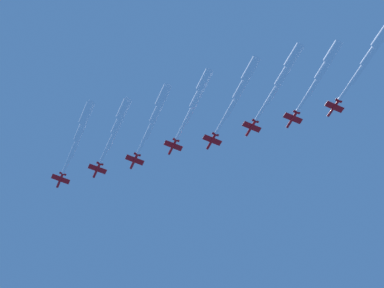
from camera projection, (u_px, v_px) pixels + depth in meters
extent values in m
cylinder|color=red|center=(60.00, 180.00, 262.38)|extent=(1.64, 9.05, 1.12)
cone|color=white|center=(57.00, 188.00, 264.87)|extent=(1.14, 1.36, 1.07)
cylinder|color=black|center=(63.00, 172.00, 260.05)|extent=(0.87, 0.65, 0.84)
ellipsoid|color=black|center=(59.00, 182.00, 263.75)|extent=(0.88, 1.94, 0.69)
cube|color=red|center=(61.00, 179.00, 262.08)|extent=(8.54, 3.18, 0.31)
cube|color=white|center=(53.00, 176.00, 261.33)|extent=(0.83, 2.34, 0.11)
cube|color=white|center=(69.00, 182.00, 262.95)|extent=(0.83, 2.34, 0.11)
cube|color=red|center=(63.00, 174.00, 260.53)|extent=(3.26, 1.28, 0.16)
cube|color=white|center=(63.00, 173.00, 261.33)|extent=(0.24, 1.41, 1.90)
cylinder|color=white|center=(67.00, 164.00, 257.56)|extent=(2.06, 11.04, 1.43)
cylinder|color=white|center=(74.00, 148.00, 252.93)|extent=(2.78, 11.08, 2.14)
cylinder|color=white|center=(81.00, 131.00, 248.16)|extent=(3.49, 11.12, 2.85)
cylinder|color=white|center=(87.00, 113.00, 243.38)|extent=(4.20, 11.16, 3.57)
cylinder|color=red|center=(97.00, 170.00, 260.02)|extent=(1.68, 9.05, 1.11)
cone|color=white|center=(93.00, 178.00, 262.50)|extent=(1.13, 1.36, 1.05)
cylinder|color=black|center=(101.00, 162.00, 257.70)|extent=(0.87, 0.65, 0.83)
ellipsoid|color=black|center=(96.00, 172.00, 261.39)|extent=(0.88, 1.94, 0.69)
cube|color=red|center=(97.00, 169.00, 259.72)|extent=(8.55, 3.23, 0.22)
cube|color=white|center=(89.00, 166.00, 258.86)|extent=(0.84, 2.34, 0.11)
cube|color=white|center=(105.00, 172.00, 260.69)|extent=(0.84, 2.34, 0.11)
cube|color=red|center=(100.00, 164.00, 258.17)|extent=(3.26, 1.30, 0.13)
cube|color=white|center=(100.00, 162.00, 258.97)|extent=(0.23, 1.41, 1.90)
cylinder|color=white|center=(104.00, 154.00, 255.48)|extent=(2.02, 9.78, 1.41)
cylinder|color=white|center=(112.00, 140.00, 251.41)|extent=(2.73, 9.82, 2.12)
cylinder|color=white|center=(118.00, 125.00, 247.18)|extent=(3.43, 9.87, 2.83)
cylinder|color=white|center=(124.00, 109.00, 242.93)|extent=(4.14, 9.91, 3.53)
cylinder|color=red|center=(134.00, 161.00, 256.81)|extent=(1.50, 9.04, 1.14)
cone|color=white|center=(130.00, 169.00, 259.31)|extent=(1.13, 1.34, 1.08)
cylinder|color=black|center=(138.00, 153.00, 254.46)|extent=(0.88, 0.63, 0.85)
ellipsoid|color=black|center=(133.00, 164.00, 258.19)|extent=(0.86, 1.93, 0.71)
cube|color=red|center=(135.00, 160.00, 256.50)|extent=(8.50, 3.04, 0.42)
cube|color=white|center=(127.00, 157.00, 255.83)|extent=(0.79, 2.33, 0.12)
cube|color=white|center=(143.00, 163.00, 257.29)|extent=(0.79, 2.33, 0.12)
cube|color=red|center=(137.00, 154.00, 254.94)|extent=(3.24, 1.23, 0.21)
cube|color=white|center=(138.00, 153.00, 255.74)|extent=(0.24, 1.41, 1.90)
cylinder|color=white|center=(142.00, 145.00, 252.14)|extent=(1.85, 10.13, 1.45)
cylinder|color=white|center=(150.00, 129.00, 247.85)|extent=(2.57, 10.15, 2.17)
cylinder|color=white|center=(157.00, 113.00, 243.44)|extent=(3.30, 10.18, 2.89)
cylinder|color=white|center=(163.00, 96.00, 239.01)|extent=(4.02, 10.21, 3.62)
cylinder|color=red|center=(173.00, 147.00, 257.08)|extent=(1.50, 9.04, 1.14)
cone|color=white|center=(168.00, 155.00, 259.58)|extent=(1.13, 1.34, 1.08)
cylinder|color=black|center=(177.00, 138.00, 254.72)|extent=(0.87, 0.63, 0.85)
ellipsoid|color=black|center=(171.00, 149.00, 258.45)|extent=(0.86, 1.93, 0.70)
cube|color=red|center=(173.00, 146.00, 256.77)|extent=(8.50, 3.03, 0.41)
cube|color=white|center=(165.00, 142.00, 256.09)|extent=(0.79, 2.33, 0.12)
cube|color=white|center=(181.00, 149.00, 257.56)|extent=(0.79, 2.33, 0.12)
cube|color=red|center=(176.00, 140.00, 255.21)|extent=(3.24, 1.23, 0.20)
cube|color=white|center=(176.00, 139.00, 256.01)|extent=(0.24, 1.41, 1.90)
cylinder|color=white|center=(181.00, 130.00, 252.40)|extent=(1.85, 10.14, 1.45)
cylinder|color=white|center=(190.00, 114.00, 248.11)|extent=(2.57, 10.17, 2.17)
cylinder|color=white|center=(197.00, 98.00, 243.69)|extent=(3.29, 10.20, 2.89)
cylinder|color=white|center=(205.00, 80.00, 239.26)|extent=(4.01, 10.23, 3.61)
cylinder|color=red|center=(212.00, 141.00, 251.20)|extent=(1.61, 9.05, 1.12)
cone|color=white|center=(207.00, 150.00, 253.68)|extent=(1.13, 1.36, 1.06)
cylinder|color=black|center=(216.00, 133.00, 248.86)|extent=(0.87, 0.65, 0.84)
ellipsoid|color=black|center=(210.00, 144.00, 252.57)|extent=(0.88, 1.94, 0.69)
cube|color=red|center=(212.00, 140.00, 250.89)|extent=(8.54, 3.16, 0.29)
cube|color=white|center=(204.00, 137.00, 250.14)|extent=(0.83, 2.34, 0.11)
cube|color=white|center=(220.00, 143.00, 251.76)|extent=(0.83, 2.34, 0.11)
cube|color=red|center=(215.00, 134.00, 249.34)|extent=(3.26, 1.27, 0.16)
cube|color=white|center=(215.00, 133.00, 250.14)|extent=(0.23, 1.41, 1.90)
cylinder|color=white|center=(221.00, 124.00, 246.41)|extent=(2.01, 10.81, 1.43)
cylinder|color=white|center=(232.00, 106.00, 241.88)|extent=(2.73, 10.85, 2.14)
cylinder|color=white|center=(241.00, 88.00, 237.19)|extent=(3.44, 10.89, 2.85)
cylinder|color=white|center=(251.00, 69.00, 232.50)|extent=(4.15, 10.93, 3.56)
cylinder|color=red|center=(251.00, 128.00, 250.51)|extent=(1.71, 9.05, 1.11)
cone|color=white|center=(246.00, 137.00, 252.98)|extent=(1.14, 1.37, 1.05)
cylinder|color=black|center=(256.00, 119.00, 248.19)|extent=(0.87, 0.65, 0.83)
ellipsoid|color=black|center=(249.00, 131.00, 251.87)|extent=(0.89, 1.95, 0.68)
cube|color=red|center=(252.00, 127.00, 250.20)|extent=(8.56, 3.26, 0.19)
cube|color=white|center=(244.00, 123.00, 249.39)|extent=(0.85, 2.34, 0.10)
cube|color=white|center=(259.00, 130.00, 251.13)|extent=(0.85, 2.34, 0.10)
cube|color=red|center=(255.00, 121.00, 248.66)|extent=(3.27, 1.31, 0.12)
cube|color=white|center=(255.00, 120.00, 249.46)|extent=(0.22, 1.41, 1.90)
cylinder|color=white|center=(262.00, 110.00, 245.78)|extent=(2.12, 10.68, 1.41)
cylinder|color=white|center=(273.00, 93.00, 241.33)|extent=(2.82, 10.73, 2.11)
cylinder|color=white|center=(284.00, 75.00, 236.73)|extent=(3.52, 10.78, 2.82)
cylinder|color=white|center=(294.00, 56.00, 232.11)|extent=(4.22, 10.82, 3.52)
cylinder|color=red|center=(292.00, 119.00, 246.35)|extent=(1.54, 9.04, 1.11)
cone|color=white|center=(286.00, 128.00, 248.84)|extent=(1.11, 1.35, 1.05)
cylinder|color=black|center=(298.00, 110.00, 244.01)|extent=(0.86, 0.64, 0.83)
ellipsoid|color=black|center=(290.00, 122.00, 247.72)|extent=(0.86, 1.93, 0.69)
cube|color=red|center=(293.00, 118.00, 246.04)|extent=(8.52, 3.10, 0.20)
cube|color=white|center=(285.00, 115.00, 245.27)|extent=(0.81, 2.33, 0.10)
cube|color=white|center=(301.00, 121.00, 246.93)|extent=(0.81, 2.33, 0.10)
cube|color=red|center=(297.00, 112.00, 244.48)|extent=(3.25, 1.25, 0.12)
cube|color=white|center=(296.00, 111.00, 245.28)|extent=(0.20, 1.40, 1.90)
cylinder|color=white|center=(303.00, 102.00, 241.83)|extent=(1.87, 9.51, 1.41)
cylinder|color=white|center=(314.00, 86.00, 237.83)|extent=(2.57, 9.55, 2.11)
cylinder|color=white|center=(323.00, 69.00, 233.69)|extent=(3.27, 9.58, 2.82)
cylinder|color=white|center=(333.00, 52.00, 229.53)|extent=(3.98, 9.62, 3.52)
cylinder|color=red|center=(334.00, 108.00, 244.00)|extent=(1.71, 9.05, 1.11)
cone|color=white|center=(327.00, 117.00, 246.47)|extent=(1.14, 1.37, 1.06)
cylinder|color=black|center=(340.00, 99.00, 241.68)|extent=(0.87, 0.65, 0.83)
ellipsoid|color=black|center=(331.00, 111.00, 245.36)|extent=(0.89, 1.95, 0.69)
cube|color=red|center=(334.00, 107.00, 243.70)|extent=(8.56, 3.25, 0.23)
cube|color=white|center=(327.00, 103.00, 242.83)|extent=(0.85, 2.34, 0.11)
cube|color=white|center=(342.00, 110.00, 244.68)|extent=(0.85, 2.34, 0.11)
cube|color=red|center=(339.00, 101.00, 242.15)|extent=(3.27, 1.31, 0.14)
cube|color=white|center=(338.00, 100.00, 242.95)|extent=(0.23, 1.41, 1.90)
cylinder|color=white|center=(346.00, 90.00, 239.40)|extent=(2.08, 10.08, 1.42)
cylinder|color=white|center=(359.00, 73.00, 235.21)|extent=(2.78, 10.12, 2.12)
cylinder|color=white|center=(370.00, 55.00, 230.86)|extent=(3.49, 10.17, 2.83)
cylinder|color=white|center=(382.00, 36.00, 226.49)|extent=(4.20, 10.22, 3.54)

